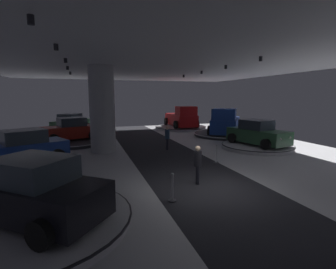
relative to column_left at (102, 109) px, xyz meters
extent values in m
cube|color=#B2B2B7|center=(3.53, -8.24, -2.77)|extent=(24.00, 44.00, 0.05)
cube|color=#232328|center=(3.53, -8.24, -2.75)|extent=(4.40, 44.00, 0.01)
cube|color=silver|center=(3.53, -8.24, 2.80)|extent=(24.00, 44.00, 0.10)
cylinder|color=black|center=(-2.08, -9.89, 2.57)|extent=(0.16, 0.16, 0.22)
cylinder|color=black|center=(-1.89, -6.53, 2.57)|extent=(0.16, 0.16, 0.22)
cylinder|color=black|center=(-1.82, -2.98, 2.57)|extent=(0.16, 0.16, 0.22)
cylinder|color=black|center=(-1.96, 0.44, 2.57)|extent=(0.16, 0.16, 0.22)
cylinder|color=black|center=(-2.01, 4.07, 2.57)|extent=(0.16, 0.16, 0.22)
cylinder|color=black|center=(6.96, -6.40, 2.57)|extent=(0.16, 0.16, 0.22)
cylinder|color=black|center=(7.12, -2.97, 2.57)|extent=(0.16, 0.16, 0.22)
cylinder|color=black|center=(7.18, 0.52, 2.57)|extent=(0.16, 0.16, 0.22)
cylinder|color=black|center=(7.12, 3.99, 2.57)|extent=(0.16, 0.16, 0.22)
cylinder|color=#ADADB2|center=(0.00, 0.00, 0.00)|extent=(1.59, 1.59, 5.50)
cylinder|color=#B7B7BC|center=(9.03, 9.72, -2.62)|extent=(5.56, 5.56, 0.26)
cylinder|color=black|center=(9.03, 9.72, -2.52)|extent=(5.68, 5.68, 0.05)
cube|color=red|center=(9.03, 9.72, -1.74)|extent=(2.21, 5.34, 1.20)
cube|color=red|center=(8.99, 8.02, -0.69)|extent=(1.94, 1.74, 1.00)
cube|color=#28333D|center=(9.00, 8.53, -0.69)|extent=(1.75, 0.12, 0.75)
cylinder|color=black|center=(10.17, 7.84, -2.07)|extent=(0.30, 0.85, 0.84)
cylinder|color=black|center=(7.81, 7.89, -2.07)|extent=(0.30, 0.85, 0.84)
cylinder|color=black|center=(10.25, 11.55, -2.07)|extent=(0.30, 0.85, 0.84)
cylinder|color=black|center=(7.89, 11.60, -2.07)|extent=(0.30, 0.85, 0.84)
cylinder|color=#B7B7BC|center=(10.26, -2.17, -2.62)|extent=(4.74, 4.74, 0.27)
cylinder|color=black|center=(10.26, -2.17, -2.51)|extent=(4.84, 4.84, 0.05)
cube|color=#2D5638|center=(10.26, -2.17, -1.87)|extent=(2.78, 4.51, 0.90)
cube|color=#2D3842|center=(10.23, -2.03, -1.13)|extent=(1.98, 2.22, 0.70)
cylinder|color=black|center=(11.58, -3.31, -2.14)|extent=(0.38, 0.71, 0.68)
cylinder|color=black|center=(9.64, -3.80, -2.14)|extent=(0.38, 0.71, 0.68)
cylinder|color=black|center=(10.88, -0.54, -2.14)|extent=(0.38, 0.71, 0.68)
cylinder|color=black|center=(8.94, -1.03, -2.14)|extent=(0.38, 0.71, 0.68)
sphere|color=white|center=(11.25, -4.05, -1.76)|extent=(0.18, 0.18, 0.18)
sphere|color=white|center=(10.29, -4.29, -1.76)|extent=(0.18, 0.18, 0.18)
cylinder|color=silver|center=(-2.46, 9.71, -2.64)|extent=(5.31, 5.31, 0.23)
cylinder|color=black|center=(-2.46, 9.71, -2.55)|extent=(5.41, 5.41, 0.05)
cube|color=#2D5638|center=(-2.46, 9.71, -1.91)|extent=(3.65, 4.54, 0.90)
cube|color=#2D3842|center=(-2.53, 9.58, -1.17)|extent=(2.30, 2.42, 0.70)
cylinder|color=black|center=(-2.61, 11.44, -2.18)|extent=(0.53, 0.70, 0.68)
cylinder|color=black|center=(-0.88, 10.45, -2.18)|extent=(0.53, 0.70, 0.68)
cylinder|color=black|center=(-4.03, 8.96, -2.18)|extent=(0.53, 0.70, 0.68)
cylinder|color=black|center=(-2.30, 7.97, -2.18)|extent=(0.53, 0.70, 0.68)
sphere|color=white|center=(-1.86, 11.74, -1.80)|extent=(0.18, 0.18, 0.18)
sphere|color=white|center=(-1.01, 11.25, -1.80)|extent=(0.18, 0.18, 0.18)
cylinder|color=#B7B7BC|center=(-2.49, -9.44, -2.61)|extent=(5.30, 5.30, 0.27)
cylinder|color=black|center=(-2.49, -9.44, -2.51)|extent=(5.40, 5.40, 0.05)
cube|color=black|center=(-2.49, -9.44, -1.87)|extent=(4.38, 4.06, 0.90)
cube|color=#2D3842|center=(-2.37, -9.54, -1.12)|extent=(2.46, 2.41, 0.70)
cylinder|color=black|center=(-2.95, -7.76, -2.14)|extent=(0.66, 0.60, 0.68)
cylinder|color=black|center=(-2.02, -11.12, -2.14)|extent=(0.66, 0.60, 0.68)
cylinder|color=black|center=(-0.75, -9.58, -2.14)|extent=(0.66, 0.60, 0.68)
cylinder|color=#B7B7BC|center=(-4.15, -2.76, -2.64)|extent=(4.77, 4.77, 0.23)
cylinder|color=black|center=(-4.15, -2.76, -2.55)|extent=(4.86, 4.86, 0.05)
cube|color=navy|center=(-4.15, -2.76, -1.91)|extent=(4.56, 3.49, 0.90)
cube|color=#2D3842|center=(-4.02, -2.70, -1.17)|extent=(2.40, 2.24, 0.70)
cylinder|color=black|center=(-2.43, -3.02, -2.18)|extent=(0.71, 0.50, 0.68)
cylinder|color=black|center=(-3.32, -1.23, -2.18)|extent=(0.71, 0.50, 0.68)
cylinder|color=#333338|center=(-2.22, 3.91, -2.62)|extent=(5.72, 5.72, 0.27)
cylinder|color=white|center=(-2.22, 3.91, -2.51)|extent=(5.84, 5.84, 0.05)
cube|color=maroon|center=(-2.22, 3.91, -1.87)|extent=(4.56, 3.06, 0.90)
cube|color=#2D3842|center=(-2.08, 3.96, -1.13)|extent=(2.30, 2.09, 0.70)
cylinder|color=black|center=(-3.25, 2.50, -2.14)|extent=(0.71, 0.43, 0.68)
cylinder|color=black|center=(-3.90, 4.39, -2.14)|extent=(0.71, 0.43, 0.68)
cylinder|color=black|center=(-0.55, 3.42, -2.14)|extent=(0.71, 0.43, 0.68)
cylinder|color=black|center=(-1.20, 5.31, -2.14)|extent=(0.71, 0.43, 0.68)
sphere|color=white|center=(-4.01, 2.77, -1.76)|extent=(0.18, 0.18, 0.18)
sphere|color=white|center=(-4.33, 3.71, -1.76)|extent=(0.18, 0.18, 0.18)
cylinder|color=#333338|center=(11.11, 3.53, -2.62)|extent=(5.67, 5.67, 0.26)
cylinder|color=white|center=(11.11, 3.53, -2.52)|extent=(5.78, 5.78, 0.05)
cube|color=navy|center=(11.11, 3.53, -1.74)|extent=(4.83, 5.51, 1.20)
cube|color=navy|center=(10.10, 2.16, -0.69)|extent=(2.54, 2.50, 1.00)
cube|color=#28333D|center=(10.41, 2.57, -0.69)|extent=(1.45, 1.10, 0.75)
cylinder|color=black|center=(10.96, 1.34, -2.07)|extent=(0.72, 0.84, 0.84)
cylinder|color=black|center=(9.06, 2.73, -2.07)|extent=(0.72, 0.84, 0.84)
cylinder|color=black|center=(13.16, 4.32, -2.07)|extent=(0.72, 0.84, 0.84)
cylinder|color=black|center=(11.26, 5.72, -2.07)|extent=(0.72, 0.84, 0.84)
cylinder|color=black|center=(4.12, -0.82, -2.35)|extent=(0.14, 0.14, 0.80)
cylinder|color=black|center=(4.16, -0.64, -2.35)|extent=(0.14, 0.14, 0.80)
cylinder|color=#233851|center=(4.14, -0.73, -1.69)|extent=(0.32, 0.32, 0.62)
sphere|color=beige|center=(4.14, -0.73, -1.27)|extent=(0.22, 0.22, 0.22)
cylinder|color=black|center=(3.31, -7.50, -2.35)|extent=(0.14, 0.14, 0.80)
cylinder|color=black|center=(3.25, -7.66, -2.35)|extent=(0.14, 0.14, 0.80)
cylinder|color=black|center=(3.28, -7.58, -1.69)|extent=(0.32, 0.32, 0.62)
sphere|color=beige|center=(3.28, -7.58, -1.27)|extent=(0.22, 0.22, 0.22)
cylinder|color=#333338|center=(5.63, -4.83, -2.73)|extent=(0.28, 0.28, 0.04)
cylinder|color=#B2B2B7|center=(5.63, -4.83, -2.27)|extent=(0.07, 0.07, 0.96)
sphere|color=#B2B2B7|center=(5.63, -4.83, -1.79)|extent=(0.10, 0.10, 0.10)
cylinder|color=#333338|center=(1.72, -8.95, -2.73)|extent=(0.28, 0.28, 0.04)
cylinder|color=#B2B2B7|center=(1.72, -8.95, -2.27)|extent=(0.07, 0.07, 0.96)
sphere|color=#B2B2B7|center=(1.72, -8.95, -1.79)|extent=(0.10, 0.10, 0.10)
camera|label=1|loc=(-0.93, -16.77, 0.80)|focal=27.06mm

